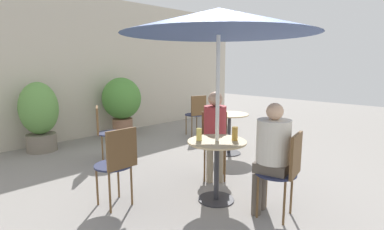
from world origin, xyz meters
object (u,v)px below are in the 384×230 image
object	(u,v)px
cafe_table_near	(217,158)
bistro_chair_1	(214,138)
seated_person_1	(215,127)
beer_glass_1	(235,134)
bistro_chair_4	(104,128)
seated_person_0	(271,149)
umbrella	(219,22)
bistro_chair_3	(118,160)
potted_plant_0	(39,114)
bistro_chair_0	(285,167)
potted_plant_1	(122,101)
beer_glass_0	(199,134)
cafe_table_far	(229,125)
bistro_chair_2	(197,111)

from	to	relation	value
cafe_table_near	bistro_chair_1	distance (m)	0.78
seated_person_1	beer_glass_1	xyz separation A→B (m)	(-0.32, -0.56, 0.06)
bistro_chair_4	seated_person_0	bearing A→B (deg)	-145.05
seated_person_1	umbrella	world-z (taller)	umbrella
bistro_chair_4	seated_person_0	world-z (taller)	seated_person_0
bistro_chair_3	seated_person_1	distance (m)	1.40
seated_person_0	potted_plant_0	xyz separation A→B (m)	(-0.84, 4.20, -0.03)
bistro_chair_1	seated_person_0	bearing A→B (deg)	-63.53
bistro_chair_4	umbrella	bearing A→B (deg)	-146.68
bistro_chair_0	beer_glass_1	size ratio (longest dim) A/B	5.73
bistro_chair_4	beer_glass_1	bearing A→B (deg)	-143.24
bistro_chair_3	seated_person_0	size ratio (longest dim) A/B	0.76
cafe_table_near	bistro_chair_4	xyz separation A→B (m)	(-0.19, 2.21, 0.04)
bistro_chair_1	potted_plant_0	size ratio (longest dim) A/B	0.72
potted_plant_1	beer_glass_1	bearing A→B (deg)	-102.82
bistro_chair_4	beer_glass_0	xyz separation A→B (m)	(0.06, -2.05, 0.23)
potted_plant_0	beer_glass_0	bearing A→B (deg)	-80.56
potted_plant_0	bistro_chair_4	bearing A→B (deg)	-69.51
cafe_table_far	bistro_chair_0	world-z (taller)	bistro_chair_0
potted_plant_1	umbrella	world-z (taller)	umbrella
bistro_chair_2	beer_glass_0	bearing A→B (deg)	61.27
potted_plant_1	seated_person_1	bearing A→B (deg)	-99.50
bistro_chair_0	beer_glass_1	distance (m)	0.68
seated_person_1	bistro_chair_1	bearing A→B (deg)	90.00
potted_plant_1	beer_glass_0	bearing A→B (deg)	-108.39
cafe_table_far	bistro_chair_4	world-z (taller)	bistro_chair_4
bistro_chair_3	bistro_chair_1	bearing A→B (deg)	175.27
beer_glass_1	seated_person_1	bearing A→B (deg)	60.71
bistro_chair_1	cafe_table_near	bearing A→B (deg)	-90.00
bistro_chair_2	cafe_table_near	bearing A→B (deg)	65.00
seated_person_0	beer_glass_1	xyz separation A→B (m)	(0.02, 0.48, 0.08)
cafe_table_near	beer_glass_0	size ratio (longest dim) A/B	5.10
cafe_table_far	seated_person_0	xyz separation A→B (m)	(-1.45, -1.66, 0.21)
beer_glass_1	potted_plant_1	bearing A→B (deg)	77.18
cafe_table_near	potted_plant_1	size ratio (longest dim) A/B	0.56
potted_plant_0	umbrella	world-z (taller)	umbrella
bistro_chair_3	bistro_chair_2	bearing A→B (deg)	-150.77
cafe_table_far	potted_plant_0	distance (m)	3.43
potted_plant_0	beer_glass_1	bearing A→B (deg)	-76.99
bistro_chair_0	bistro_chair_1	distance (m)	1.36
bistro_chair_0	bistro_chair_4	distance (m)	2.99
bistro_chair_0	seated_person_0	world-z (taller)	seated_person_0
beer_glass_0	beer_glass_1	world-z (taller)	beer_glass_1
potted_plant_0	cafe_table_near	bearing A→B (deg)	-78.87
seated_person_0	umbrella	distance (m)	1.45
cafe_table_far	seated_person_0	distance (m)	2.21
seated_person_0	potted_plant_1	distance (m)	4.24
bistro_chair_4	potted_plant_1	size ratio (longest dim) A/B	0.71
bistro_chair_1	potted_plant_1	distance (m)	3.05
seated_person_1	cafe_table_far	bearing A→B (deg)	76.43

